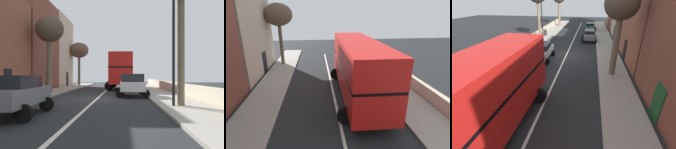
{
  "view_description": "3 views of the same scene",
  "coord_description": "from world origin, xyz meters",
  "views": [
    {
      "loc": [
        1.8,
        -17.61,
        1.62
      ],
      "look_at": [
        0.68,
        8.01,
        1.72
      ],
      "focal_mm": 40.08,
      "sensor_mm": 36.0,
      "label": 1
    },
    {
      "loc": [
        -1.12,
        0.96,
        5.81
      ],
      "look_at": [
        0.29,
        12.59,
        1.72
      ],
      "focal_mm": 28.24,
      "sensor_mm": 36.0,
      "label": 2
    },
    {
      "loc": [
        -2.63,
        17.03,
        6.12
      ],
      "look_at": [
        -0.92,
        6.92,
        0.98
      ],
      "focal_mm": 24.56,
      "sensor_mm": 36.0,
      "label": 3
    }
  ],
  "objects": [
    {
      "name": "ground_plane",
      "position": [
        0.0,
        0.0,
        0.0
      ],
      "size": [
        84.0,
        84.0,
        0.0
      ],
      "primitive_type": "plane",
      "color": "black"
    },
    {
      "name": "road_centre_line",
      "position": [
        0.0,
        0.0,
        0.0
      ],
      "size": [
        0.16,
        54.0,
        0.01
      ],
      "primitive_type": "cube",
      "color": "silver",
      "rests_on": "ground"
    },
    {
      "name": "sidewalk_left",
      "position": [
        -4.9,
        0.0,
        0.06
      ],
      "size": [
        2.6,
        60.0,
        0.12
      ],
      "primitive_type": "cube",
      "color": "#9E998E",
      "rests_on": "ground"
    },
    {
      "name": "sidewalk_right",
      "position": [
        4.9,
        0.0,
        0.06
      ],
      "size": [
        2.6,
        60.0,
        0.12
      ],
      "primitive_type": "cube",
      "color": "#9E998E",
      "rests_on": "ground"
    },
    {
      "name": "boundary_wall_right",
      "position": [
        6.45,
        0.0,
        0.5
      ],
      "size": [
        0.36,
        54.0,
        1.0
      ],
      "primitive_type": "cube",
      "color": "beige",
      "rests_on": "ground"
    },
    {
      "name": "double_decker_bus",
      "position": [
        1.7,
        12.69,
        2.35
      ],
      "size": [
        3.76,
        10.35,
        4.06
      ],
      "color": "red",
      "rests_on": "ground"
    },
    {
      "name": "parked_car_white_right_1",
      "position": [
        2.5,
        1.58,
        0.98
      ],
      "size": [
        2.48,
        4.28,
        1.74
      ],
      "color": "silver",
      "rests_on": "ground"
    },
    {
      "name": "parked_car_grey_left_2",
      "position": [
        -2.5,
        -7.9,
        0.93
      ],
      "size": [
        2.46,
        4.59,
        1.62
      ],
      "color": "slate",
      "rests_on": "ground"
    },
    {
      "name": "street_tree_left_0",
      "position": [
        -4.73,
        4.36,
        5.52
      ],
      "size": [
        2.52,
        2.52,
        6.81
      ],
      "color": "brown",
      "rests_on": "sidewalk_left"
    },
    {
      "name": "street_tree_left_2",
      "position": [
        -5.2,
        22.01,
        5.56
      ],
      "size": [
        3.05,
        3.05,
        6.77
      ],
      "color": "brown",
      "rests_on": "sidewalk_left"
    },
    {
      "name": "lamppost_right",
      "position": [
        4.3,
        -5.18,
        3.81
      ],
      "size": [
        0.32,
        0.32,
        6.31
      ],
      "color": "black",
      "rests_on": "sidewalk_right"
    }
  ]
}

